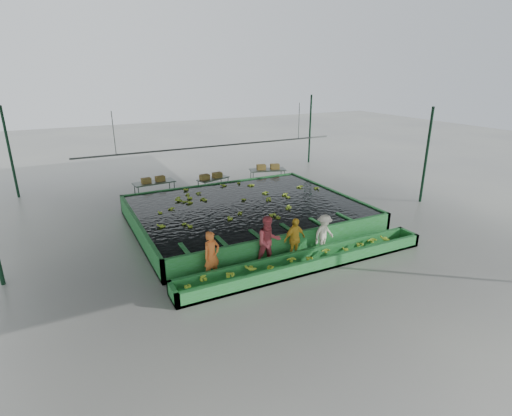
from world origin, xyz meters
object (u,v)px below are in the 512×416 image
sorting_trough (308,261)px  packing_table_left (155,191)px  worker_b (269,241)px  packing_table_mid (213,185)px  worker_d (324,234)px  box_stack_mid (211,178)px  box_stack_right (268,169)px  box_stack_left (153,182)px  worker_c (295,239)px  packing_table_right (267,177)px  worker_a (212,256)px  flotation_tank (246,213)px

sorting_trough → packing_table_left: (-2.98, 10.44, 0.25)m
sorting_trough → worker_b: size_ratio=5.28×
packing_table_mid → worker_d: bearing=-84.5°
sorting_trough → packing_table_mid: bearing=88.0°
box_stack_mid → sorting_trough: bearing=-91.2°
worker_d → box_stack_right: bearing=60.1°
worker_b → worker_d: (2.44, 0.00, -0.17)m
box_stack_left → sorting_trough: bearing=-73.8°
box_stack_left → worker_c: bearing=-72.9°
worker_c → box_stack_mid: bearing=80.5°
box_stack_left → packing_table_mid: bearing=-2.8°
worker_d → packing_table_right: (2.62, 9.40, -0.28)m
worker_b → box_stack_right: (5.10, 9.43, 0.04)m
worker_a → packing_table_right: (7.23, 9.40, -0.37)m
packing_table_left → flotation_tank: bearing=-60.9°
packing_table_left → packing_table_mid: (3.34, -0.20, -0.08)m
flotation_tank → worker_c: size_ratio=6.09×
sorting_trough → box_stack_mid: 10.25m
box_stack_mid → worker_c: bearing=-91.8°
packing_table_left → box_stack_right: 6.93m
worker_d → worker_b: bearing=165.9°
sorting_trough → worker_b: 1.58m
worker_c → box_stack_right: 10.24m
packing_table_left → packing_table_right: 6.87m
box_stack_mid → worker_b: bearing=-98.4°
packing_table_mid → packing_table_right: size_ratio=0.86×
packing_table_right → worker_c: bearing=-112.8°
worker_b → box_stack_left: worker_b is taller
worker_d → packing_table_right: 9.76m
sorting_trough → worker_c: worker_c is taller
packing_table_mid → box_stack_left: bearing=177.2°
worker_a → packing_table_mid: 10.15m
packing_table_left → sorting_trough: bearing=-74.1°
worker_b → box_stack_mid: (1.39, 9.43, -0.10)m
sorting_trough → worker_d: worker_d is taller
flotation_tank → worker_c: bearing=-90.9°
flotation_tank → box_stack_left: box_stack_left is taller
worker_c → box_stack_left: (-2.95, 9.60, 0.18)m
flotation_tank → packing_table_mid: flotation_tank is taller
worker_d → packing_table_mid: size_ratio=0.84×
worker_a → packing_table_right: 11.86m
packing_table_mid → box_stack_mid: size_ratio=1.40×
worker_a → packing_table_left: worker_a is taller
sorting_trough → worker_c: 0.99m
worker_c → box_stack_left: 10.05m
worker_b → packing_table_right: bearing=70.0°
flotation_tank → worker_b: worker_b is taller
packing_table_right → box_stack_left: bearing=178.3°
worker_c → packing_table_right: size_ratio=0.76×
worker_d → box_stack_mid: bearing=82.2°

